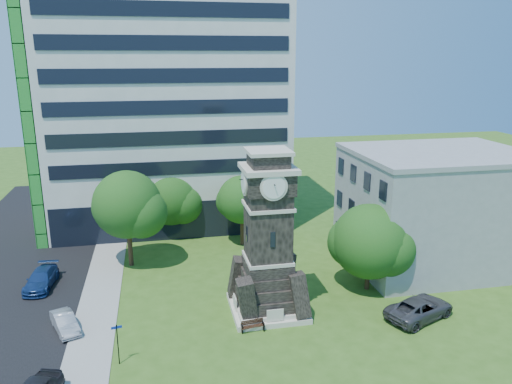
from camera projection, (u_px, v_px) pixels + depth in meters
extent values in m
plane|color=#335819|center=(232.00, 328.00, 34.98)|extent=(160.00, 160.00, 0.00)
cube|color=gray|center=(98.00, 307.00, 37.87)|extent=(3.00, 70.00, 0.06)
cube|color=beige|center=(267.00, 308.00, 37.39)|extent=(5.40, 5.40, 0.40)
cube|color=beige|center=(267.00, 303.00, 37.30)|extent=(4.80, 4.80, 0.30)
cube|color=black|center=(268.00, 219.00, 35.54)|extent=(3.00, 3.00, 6.40)
cube|color=beige|center=(268.00, 258.00, 36.33)|extent=(3.25, 3.25, 0.25)
cube|color=beige|center=(268.00, 206.00, 35.27)|extent=(3.25, 3.25, 0.25)
cube|color=black|center=(273.00, 240.00, 34.37)|extent=(0.35, 0.08, 1.10)
cube|color=black|center=(268.00, 181.00, 34.80)|extent=(3.30, 3.30, 1.60)
cube|color=beige|center=(268.00, 168.00, 34.56)|extent=(3.70, 3.70, 0.35)
cylinder|color=white|center=(274.00, 187.00, 33.12)|extent=(1.56, 0.06, 1.56)
cylinder|color=white|center=(243.00, 182.00, 34.46)|extent=(0.06, 1.56, 1.56)
cube|color=black|center=(268.00, 160.00, 34.40)|extent=(2.60, 2.60, 0.90)
cube|color=beige|center=(268.00, 151.00, 34.24)|extent=(3.00, 3.00, 0.25)
cube|color=white|center=(168.00, 97.00, 55.26)|extent=(25.00, 15.00, 28.00)
cube|color=black|center=(175.00, 220.00, 51.64)|extent=(24.50, 0.80, 4.00)
cube|color=#999C9F|center=(436.00, 210.00, 45.06)|extent=(15.00, 12.00, 10.00)
cube|color=#999C9F|center=(442.00, 153.00, 43.68)|extent=(15.20, 12.20, 0.40)
imported|color=#999BA0|center=(65.00, 322.00, 34.54)|extent=(2.59, 3.87, 1.20)
imported|color=navy|center=(41.00, 279.00, 40.98)|extent=(2.39, 5.03, 1.42)
imported|color=#424246|center=(420.00, 308.00, 36.14)|extent=(6.10, 4.51, 1.54)
cube|color=black|center=(242.00, 329.00, 34.31)|extent=(0.05, 0.40, 0.63)
cube|color=black|center=(263.00, 326.00, 34.60)|extent=(0.05, 0.40, 0.63)
cube|color=#362412|center=(253.00, 326.00, 34.43)|extent=(1.61, 0.43, 0.04)
cube|color=#362412|center=(252.00, 322.00, 34.55)|extent=(1.61, 0.04, 0.36)
cylinder|color=black|center=(118.00, 345.00, 30.57)|extent=(0.06, 0.06, 2.69)
cube|color=navy|center=(116.00, 327.00, 30.26)|extent=(0.64, 0.04, 0.16)
cylinder|color=#332114|center=(130.00, 248.00, 45.04)|extent=(0.41, 0.41, 3.35)
sphere|color=#1C571A|center=(127.00, 204.00, 43.95)|extent=(6.04, 6.04, 6.04)
sphere|color=#1C571A|center=(141.00, 213.00, 43.79)|extent=(4.53, 4.53, 4.53)
sphere|color=#1C571A|center=(116.00, 207.00, 44.56)|extent=(4.23, 4.23, 4.23)
cylinder|color=#332114|center=(172.00, 225.00, 52.70)|extent=(0.37, 0.37, 2.37)
sphere|color=#28591A|center=(171.00, 198.00, 51.94)|extent=(5.73, 5.73, 5.73)
sphere|color=#28591A|center=(182.00, 204.00, 51.74)|extent=(4.30, 4.30, 4.30)
sphere|color=#28591A|center=(161.00, 199.00, 52.49)|extent=(4.01, 4.01, 4.01)
cylinder|color=#332114|center=(242.00, 232.00, 50.09)|extent=(0.39, 0.39, 2.75)
sphere|color=#3A681F|center=(242.00, 199.00, 49.20)|extent=(4.80, 4.80, 4.80)
sphere|color=#3A681F|center=(252.00, 205.00, 49.07)|extent=(3.60, 3.60, 3.60)
sphere|color=#3A681F|center=(233.00, 201.00, 49.69)|extent=(3.36, 3.36, 3.36)
cylinder|color=#332114|center=(368.00, 275.00, 40.55)|extent=(0.38, 0.38, 2.41)
sphere|color=#245519|center=(370.00, 241.00, 39.77)|extent=(6.05, 6.05, 6.05)
sphere|color=#245519|center=(387.00, 248.00, 39.56)|extent=(4.54, 4.54, 4.54)
sphere|color=#245519|center=(353.00, 242.00, 40.35)|extent=(4.23, 4.23, 4.23)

